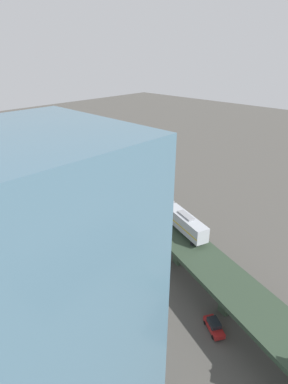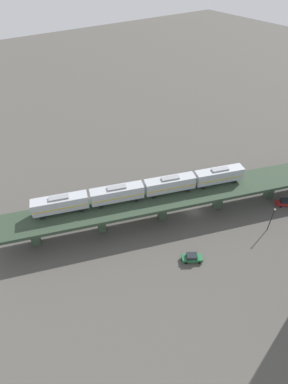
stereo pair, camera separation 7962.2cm
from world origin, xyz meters
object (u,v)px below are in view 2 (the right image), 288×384
object	(u,v)px
subway_train	(144,189)
street_car_red	(285,202)
delivery_truck	(140,201)
street_lamp	(272,218)
street_car_green	(192,258)

from	to	relation	value
subway_train	street_car_red	bearing A→B (deg)	61.97
delivery_truck	street_lamp	distance (m)	31.52
subway_train	street_lamp	size ratio (longest dim) A/B	6.91
street_car_red	street_lamp	world-z (taller)	street_lamp
subway_train	street_lamp	world-z (taller)	subway_train
street_car_green	street_car_red	size ratio (longest dim) A/B	0.99
street_car_green	delivery_truck	xyz separation A→B (m)	(-20.43, 0.50, 0.82)
street_car_green	delivery_truck	size ratio (longest dim) A/B	0.64
street_car_green	street_lamp	distance (m)	21.29
subway_train	delivery_truck	bearing A→B (deg)	158.81
delivery_truck	street_lamp	xyz separation A→B (m)	(24.06, 20.23, 2.35)
street_car_red	delivery_truck	distance (m)	37.53
subway_train	delivery_truck	xyz separation A→B (m)	(-3.74, 1.45, -7.52)
street_car_green	street_car_red	world-z (taller)	same
street_car_green	delivery_truck	world-z (taller)	delivery_truck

